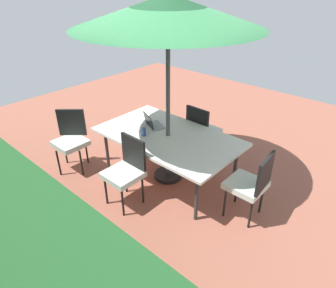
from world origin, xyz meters
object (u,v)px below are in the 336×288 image
(patio_umbrella, at_px, (168,12))
(chair_north, at_px, (126,169))
(chair_south, at_px, (202,129))
(laptop, at_px, (153,124))
(dining_table, at_px, (168,138))
(chair_northeast, at_px, (71,138))
(chair_west, at_px, (251,183))
(cup, at_px, (144,132))

(patio_umbrella, distance_m, chair_north, 2.05)
(chair_south, xyz_separation_m, laptop, (0.41, 0.76, 0.25))
(chair_south, height_order, laptop, chair_south)
(dining_table, relative_size, chair_northeast, 2.17)
(chair_west, relative_size, laptop, 2.51)
(chair_south, bearing_deg, chair_north, 88.64)
(dining_table, relative_size, cup, 17.82)
(chair_south, height_order, chair_west, same)
(laptop, bearing_deg, chair_south, -95.57)
(patio_umbrella, bearing_deg, cup, 43.30)
(patio_umbrella, bearing_deg, chair_northeast, 31.33)
(chair_west, relative_size, cup, 8.21)
(chair_northeast, relative_size, laptop, 2.51)
(chair_south, xyz_separation_m, chair_north, (0.06, 1.64, 0.00))
(chair_south, distance_m, chair_north, 1.64)
(chair_west, bearing_deg, chair_northeast, -77.88)
(patio_umbrella, distance_m, chair_northeast, 2.46)
(patio_umbrella, relative_size, chair_northeast, 2.70)
(chair_south, bearing_deg, laptop, 62.26)
(patio_umbrella, xyz_separation_m, chair_northeast, (1.36, 0.82, -1.88))
(chair_south, bearing_deg, chair_west, 150.23)
(chair_west, height_order, laptop, chair_west)
(dining_table, bearing_deg, cup, 43.30)
(dining_table, relative_size, chair_south, 2.17)
(dining_table, xyz_separation_m, chair_south, (-0.03, -0.82, -0.16))
(dining_table, relative_size, chair_north, 2.17)
(chair_west, bearing_deg, chair_north, -64.19)
(chair_north, xyz_separation_m, laptop, (0.35, -0.88, 0.25))
(patio_umbrella, height_order, cup, patio_umbrella)
(chair_west, distance_m, laptop, 1.78)
(dining_table, bearing_deg, laptop, -9.27)
(chair_northeast, bearing_deg, chair_south, 7.64)
(chair_south, relative_size, chair_north, 1.00)
(chair_west, bearing_deg, cup, -85.65)
(dining_table, distance_m, chair_west, 1.39)
(chair_north, relative_size, laptop, 2.51)
(patio_umbrella, relative_size, chair_west, 2.70)
(cup, bearing_deg, chair_west, -170.42)
(patio_umbrella, distance_m, cup, 1.66)
(dining_table, height_order, cup, cup)
(dining_table, height_order, chair_south, chair_south)
(dining_table, height_order, patio_umbrella, patio_umbrella)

